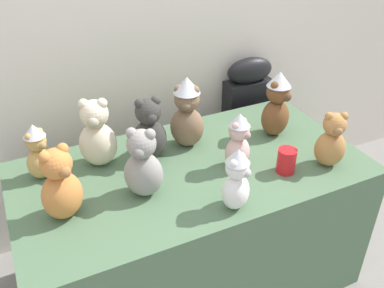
{
  "coord_description": "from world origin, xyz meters",
  "views": [
    {
      "loc": [
        -0.65,
        -1.11,
        1.77
      ],
      "look_at": [
        0.0,
        0.25,
        0.83
      ],
      "focal_mm": 39.44,
      "sensor_mm": 36.0,
      "label": 1
    }
  ],
  "objects_px": {
    "display_table": "(192,227)",
    "instrument_case": "(245,129)",
    "teddy_bear_ash": "(143,165)",
    "teddy_bear_honey": "(38,152)",
    "teddy_bear_chestnut": "(277,105)",
    "teddy_bear_ginger": "(61,186)",
    "teddy_bear_snow": "(237,180)",
    "teddy_bear_blush": "(238,142)",
    "teddy_bear_mocha": "(187,113)",
    "party_cup_red": "(286,161)",
    "teddy_bear_caramel": "(331,141)",
    "teddy_bear_cream": "(97,135)",
    "teddy_bear_charcoal": "(149,131)"
  },
  "relations": [
    {
      "from": "teddy_bear_honey",
      "to": "teddy_bear_chestnut",
      "type": "bearing_deg",
      "value": -38.94
    },
    {
      "from": "teddy_bear_mocha",
      "to": "display_table",
      "type": "bearing_deg",
      "value": -75.46
    },
    {
      "from": "instrument_case",
      "to": "teddy_bear_chestnut",
      "type": "xyz_separation_m",
      "value": [
        -0.13,
        -0.44,
        0.4
      ]
    },
    {
      "from": "teddy_bear_blush",
      "to": "party_cup_red",
      "type": "height_order",
      "value": "teddy_bear_blush"
    },
    {
      "from": "display_table",
      "to": "instrument_case",
      "type": "xyz_separation_m",
      "value": [
        0.62,
        0.53,
        0.12
      ]
    },
    {
      "from": "teddy_bear_caramel",
      "to": "teddy_bear_charcoal",
      "type": "relative_size",
      "value": 0.87
    },
    {
      "from": "teddy_bear_blush",
      "to": "teddy_bear_snow",
      "type": "relative_size",
      "value": 1.01
    },
    {
      "from": "instrument_case",
      "to": "teddy_bear_blush",
      "type": "xyz_separation_m",
      "value": [
        -0.44,
        -0.61,
        0.36
      ]
    },
    {
      "from": "teddy_bear_charcoal",
      "to": "teddy_bear_snow",
      "type": "bearing_deg",
      "value": -65.51
    },
    {
      "from": "teddy_bear_charcoal",
      "to": "teddy_bear_honey",
      "type": "bearing_deg",
      "value": 176.53
    },
    {
      "from": "teddy_bear_honey",
      "to": "party_cup_red",
      "type": "relative_size",
      "value": 2.29
    },
    {
      "from": "teddy_bear_cream",
      "to": "teddy_bear_mocha",
      "type": "distance_m",
      "value": 0.41
    },
    {
      "from": "teddy_bear_cream",
      "to": "teddy_bear_charcoal",
      "type": "xyz_separation_m",
      "value": [
        0.22,
        -0.05,
        -0.01
      ]
    },
    {
      "from": "instrument_case",
      "to": "teddy_bear_mocha",
      "type": "relative_size",
      "value": 2.7
    },
    {
      "from": "instrument_case",
      "to": "teddy_bear_honey",
      "type": "height_order",
      "value": "teddy_bear_honey"
    },
    {
      "from": "instrument_case",
      "to": "teddy_bear_ash",
      "type": "distance_m",
      "value": 1.12
    },
    {
      "from": "display_table",
      "to": "teddy_bear_ash",
      "type": "height_order",
      "value": "teddy_bear_ash"
    },
    {
      "from": "teddy_bear_honey",
      "to": "teddy_bear_snow",
      "type": "xyz_separation_m",
      "value": [
        0.63,
        -0.52,
        0.0
      ]
    },
    {
      "from": "display_table",
      "to": "instrument_case",
      "type": "height_order",
      "value": "instrument_case"
    },
    {
      "from": "teddy_bear_blush",
      "to": "teddy_bear_mocha",
      "type": "relative_size",
      "value": 0.76
    },
    {
      "from": "teddy_bear_cream",
      "to": "teddy_bear_honey",
      "type": "xyz_separation_m",
      "value": [
        -0.24,
        0.01,
        -0.02
      ]
    },
    {
      "from": "teddy_bear_ash",
      "to": "display_table",
      "type": "bearing_deg",
      "value": 51.34
    },
    {
      "from": "teddy_bear_ash",
      "to": "teddy_bear_ginger",
      "type": "xyz_separation_m",
      "value": [
        -0.31,
        0.01,
        -0.0
      ]
    },
    {
      "from": "teddy_bear_ash",
      "to": "teddy_bear_mocha",
      "type": "relative_size",
      "value": 0.87
    },
    {
      "from": "teddy_bear_snow",
      "to": "teddy_bear_charcoal",
      "type": "xyz_separation_m",
      "value": [
        -0.17,
        0.46,
        0.01
      ]
    },
    {
      "from": "teddy_bear_cream",
      "to": "teddy_bear_mocha",
      "type": "relative_size",
      "value": 0.92
    },
    {
      "from": "teddy_bear_blush",
      "to": "teddy_bear_honey",
      "type": "xyz_separation_m",
      "value": [
        -0.77,
        0.29,
        -0.01
      ]
    },
    {
      "from": "instrument_case",
      "to": "teddy_bear_mocha",
      "type": "bearing_deg",
      "value": -145.4
    },
    {
      "from": "teddy_bear_cream",
      "to": "teddy_bear_chestnut",
      "type": "bearing_deg",
      "value": 12.52
    },
    {
      "from": "teddy_bear_blush",
      "to": "teddy_bear_honey",
      "type": "height_order",
      "value": "teddy_bear_blush"
    },
    {
      "from": "teddy_bear_caramel",
      "to": "party_cup_red",
      "type": "relative_size",
      "value": 2.35
    },
    {
      "from": "teddy_bear_ginger",
      "to": "teddy_bear_mocha",
      "type": "height_order",
      "value": "teddy_bear_mocha"
    },
    {
      "from": "teddy_bear_ash",
      "to": "teddy_bear_caramel",
      "type": "distance_m",
      "value": 0.81
    },
    {
      "from": "teddy_bear_ash",
      "to": "teddy_bear_charcoal",
      "type": "distance_m",
      "value": 0.26
    },
    {
      "from": "teddy_bear_ash",
      "to": "teddy_bear_charcoal",
      "type": "xyz_separation_m",
      "value": [
        0.11,
        0.23,
        -0.0
      ]
    },
    {
      "from": "display_table",
      "to": "teddy_bear_chestnut",
      "type": "xyz_separation_m",
      "value": [
        0.49,
        0.09,
        0.51
      ]
    },
    {
      "from": "instrument_case",
      "to": "teddy_bear_ginger",
      "type": "xyz_separation_m",
      "value": [
        -1.18,
        -0.6,
        0.37
      ]
    },
    {
      "from": "teddy_bear_ash",
      "to": "teddy_bear_honey",
      "type": "relative_size",
      "value": 1.19
    },
    {
      "from": "teddy_bear_blush",
      "to": "teddy_bear_charcoal",
      "type": "distance_m",
      "value": 0.39
    },
    {
      "from": "instrument_case",
      "to": "teddy_bear_ash",
      "type": "xyz_separation_m",
      "value": [
        -0.87,
        -0.61,
        0.37
      ]
    },
    {
      "from": "instrument_case",
      "to": "teddy_bear_mocha",
      "type": "height_order",
      "value": "teddy_bear_mocha"
    },
    {
      "from": "teddy_bear_snow",
      "to": "teddy_bear_ash",
      "type": "bearing_deg",
      "value": 109.86
    },
    {
      "from": "teddy_bear_chestnut",
      "to": "party_cup_red",
      "type": "height_order",
      "value": "teddy_bear_chestnut"
    },
    {
      "from": "teddy_bear_ash",
      "to": "teddy_bear_blush",
      "type": "height_order",
      "value": "teddy_bear_ash"
    },
    {
      "from": "teddy_bear_cream",
      "to": "teddy_bear_ginger",
      "type": "xyz_separation_m",
      "value": [
        -0.21,
        -0.28,
        -0.01
      ]
    },
    {
      "from": "instrument_case",
      "to": "teddy_bear_honey",
      "type": "xyz_separation_m",
      "value": [
        -1.21,
        -0.32,
        0.36
      ]
    },
    {
      "from": "teddy_bear_mocha",
      "to": "teddy_bear_snow",
      "type": "distance_m",
      "value": 0.49
    },
    {
      "from": "teddy_bear_chestnut",
      "to": "teddy_bear_charcoal",
      "type": "bearing_deg",
      "value": 151.45
    },
    {
      "from": "instrument_case",
      "to": "party_cup_red",
      "type": "height_order",
      "value": "instrument_case"
    },
    {
      "from": "teddy_bear_ash",
      "to": "teddy_bear_ginger",
      "type": "distance_m",
      "value": 0.31
    }
  ]
}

